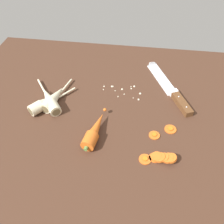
# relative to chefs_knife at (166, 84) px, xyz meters

# --- Properties ---
(ground_plane) EXTENTS (1.20, 0.90, 0.04)m
(ground_plane) POSITION_rel_chefs_knife_xyz_m (-0.19, -0.17, -0.03)
(ground_plane) COLOR #42281C
(chefs_knife) EXTENTS (0.17, 0.33, 0.04)m
(chefs_knife) POSITION_rel_chefs_knife_xyz_m (0.00, 0.00, 0.00)
(chefs_knife) COLOR silver
(chefs_knife) RESTS_ON ground_plane
(whole_carrot) EXTENTS (0.06, 0.18, 0.04)m
(whole_carrot) POSITION_rel_chefs_knife_xyz_m (-0.23, -0.28, 0.01)
(whole_carrot) COLOR #D6601E
(whole_carrot) RESTS_ON ground_plane
(parsnip_front) EXTENTS (0.13, 0.17, 0.04)m
(parsnip_front) POSITION_rel_chefs_knife_xyz_m (-0.42, -0.18, 0.01)
(parsnip_front) COLOR beige
(parsnip_front) RESTS_ON ground_plane
(parsnip_mid_left) EXTENTS (0.15, 0.19, 0.04)m
(parsnip_mid_left) POSITION_rel_chefs_knife_xyz_m (-0.42, -0.17, 0.01)
(parsnip_mid_left) COLOR beige
(parsnip_mid_left) RESTS_ON ground_plane
(parsnip_mid_right) EXTENTS (0.07, 0.19, 0.04)m
(parsnip_mid_right) POSITION_rel_chefs_knife_xyz_m (-0.40, -0.15, 0.01)
(parsnip_mid_right) COLOR beige
(parsnip_mid_right) RESTS_ON ground_plane
(carrot_slice_stack) EXTENTS (0.08, 0.04, 0.03)m
(carrot_slice_stack) POSITION_rel_chefs_knife_xyz_m (-0.02, -0.35, 0.00)
(carrot_slice_stack) COLOR #D6601E
(carrot_slice_stack) RESTS_ON ground_plane
(carrot_slice_stray_near) EXTENTS (0.04, 0.04, 0.01)m
(carrot_slice_stray_near) POSITION_rel_chefs_knife_xyz_m (-0.07, -0.35, -0.00)
(carrot_slice_stray_near) COLOR #D6601E
(carrot_slice_stray_near) RESTS_ON ground_plane
(carrot_slice_stray_mid) EXTENTS (0.04, 0.04, 0.01)m
(carrot_slice_stray_mid) POSITION_rel_chefs_knife_xyz_m (0.01, -0.23, -0.00)
(carrot_slice_stray_mid) COLOR #D6601E
(carrot_slice_stray_mid) RESTS_ON ground_plane
(carrot_slice_stray_far) EXTENTS (0.03, 0.03, 0.01)m
(carrot_slice_stray_far) POSITION_rel_chefs_knife_xyz_m (-0.04, -0.26, -0.00)
(carrot_slice_stray_far) COLOR #D6601E
(carrot_slice_stray_far) RESTS_ON ground_plane
(mince_crumbs) EXTENTS (0.15, 0.08, 0.01)m
(mince_crumbs) POSITION_rel_chefs_knife_xyz_m (-0.16, -0.05, -0.00)
(mince_crumbs) COLOR beige
(mince_crumbs) RESTS_ON ground_plane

